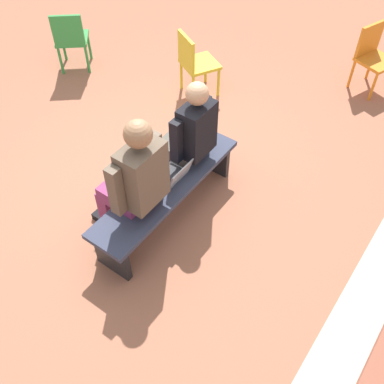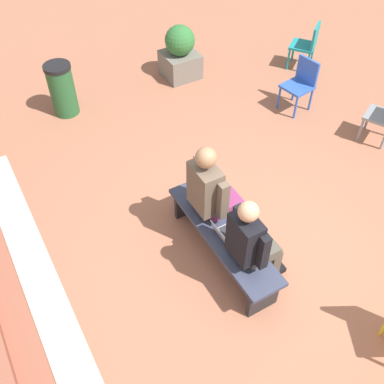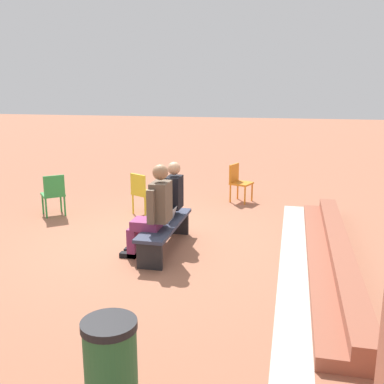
% 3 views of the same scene
% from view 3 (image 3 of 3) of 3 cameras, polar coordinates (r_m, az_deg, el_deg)
% --- Properties ---
extents(ground_plane, '(60.00, 60.00, 0.00)m').
position_cam_3_polar(ground_plane, '(7.56, -5.45, -6.34)').
color(ground_plane, '#9E6047').
extents(concrete_strip, '(6.24, 0.40, 0.01)m').
position_cam_3_polar(concrete_strip, '(6.95, 12.75, -8.37)').
color(concrete_strip, '#B7B2A8').
rests_on(concrete_strip, ground).
extents(brick_steps, '(5.44, 0.60, 0.30)m').
position_cam_3_polar(brick_steps, '(6.94, 17.38, -7.64)').
color(brick_steps, '#93513D').
rests_on(brick_steps, ground).
extents(bench, '(1.80, 0.44, 0.45)m').
position_cam_3_polar(bench, '(7.09, -3.43, -4.61)').
color(bench, '#33384C').
rests_on(bench, ground).
extents(person_student, '(0.54, 0.68, 1.34)m').
position_cam_3_polar(person_student, '(7.40, -3.06, -0.92)').
color(person_student, '#4C473D').
rests_on(person_student, ground).
extents(person_adult, '(0.60, 0.75, 1.43)m').
position_cam_3_polar(person_adult, '(6.68, -4.90, -2.20)').
color(person_adult, '#7F2D5B').
rests_on(person_adult, ground).
extents(laptop, '(0.32, 0.29, 0.21)m').
position_cam_3_polar(laptop, '(7.12, -3.16, -3.30)').
color(laptop, '#9EA0A5').
rests_on(laptop, bench).
extents(plastic_chair_far_left, '(0.54, 0.54, 0.84)m').
position_cam_3_polar(plastic_chair_far_left, '(10.06, 5.91, 1.49)').
color(plastic_chair_far_left, orange).
rests_on(plastic_chair_far_left, ground).
extents(plastic_chair_mid_courtyard, '(0.59, 0.59, 0.84)m').
position_cam_3_polar(plastic_chair_mid_courtyard, '(9.29, -17.17, -0.04)').
color(plastic_chair_mid_courtyard, '#2D893D').
rests_on(plastic_chair_mid_courtyard, ground).
extents(plastic_chair_foreground, '(0.57, 0.57, 0.84)m').
position_cam_3_polar(plastic_chair_foreground, '(9.04, -6.32, 0.12)').
color(plastic_chair_foreground, gold).
rests_on(plastic_chair_foreground, ground).
extents(litter_bin, '(0.42, 0.42, 0.86)m').
position_cam_3_polar(litter_bin, '(3.69, -10.23, -21.65)').
color(litter_bin, '#23562D').
rests_on(litter_bin, ground).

